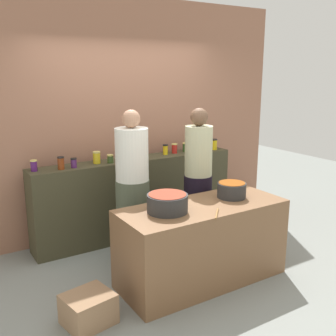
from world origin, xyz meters
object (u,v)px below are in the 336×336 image
at_px(cook_in_cap, 198,188).
at_px(preserve_jar_1, 61,163).
at_px(preserve_jar_3, 97,157).
at_px(preserve_jar_7, 165,149).
at_px(preserve_jar_4, 110,159).
at_px(cooking_pot_left, 167,203).
at_px(preserve_jar_9, 186,147).
at_px(cooking_pot_center, 232,190).
at_px(preserve_jar_10, 214,144).
at_px(wooden_spoon, 217,214).
at_px(cook_with_tongs, 133,194).
at_px(preserve_jar_2, 74,163).
at_px(preserve_jar_0, 34,166).
at_px(preserve_jar_8, 174,148).
at_px(preserve_jar_5, 132,155).
at_px(preserve_jar_6, 141,153).
at_px(bread_crate, 88,309).

bearing_deg(cook_in_cap, preserve_jar_1, 151.24).
height_order(preserve_jar_3, preserve_jar_7, preserve_jar_3).
distance_m(preserve_jar_4, cooking_pot_left, 1.33).
xyz_separation_m(preserve_jar_9, cooking_pot_center, (-0.37, -1.39, -0.19)).
xyz_separation_m(preserve_jar_9, preserve_jar_10, (0.41, -0.09, 0.01)).
relative_size(wooden_spoon, cook_with_tongs, 0.15).
relative_size(preserve_jar_2, cook_with_tongs, 0.07).
relative_size(preserve_jar_0, cook_with_tongs, 0.07).
relative_size(preserve_jar_7, preserve_jar_8, 1.03).
xyz_separation_m(preserve_jar_2, cooking_pot_left, (0.44, -1.32, -0.18)).
xyz_separation_m(preserve_jar_5, cook_with_tongs, (-0.27, -0.55, -0.31)).
relative_size(preserve_jar_6, preserve_jar_9, 1.11).
distance_m(preserve_jar_4, cooking_pot_center, 1.53).
xyz_separation_m(preserve_jar_7, cook_in_cap, (-0.06, -0.82, -0.31)).
bearing_deg(preserve_jar_1, preserve_jar_9, 3.25).
distance_m(preserve_jar_8, preserve_jar_10, 0.61).
distance_m(preserve_jar_1, cook_in_cap, 1.58).
bearing_deg(preserve_jar_0, preserve_jar_10, -1.73).
distance_m(preserve_jar_5, cook_in_cap, 0.94).
height_order(preserve_jar_5, preserve_jar_8, preserve_jar_8).
xyz_separation_m(preserve_jar_2, cooking_pot_center, (1.24, -1.30, -0.19)).
height_order(preserve_jar_7, cooking_pot_left, preserve_jar_7).
distance_m(preserve_jar_7, cook_with_tongs, 1.07).
height_order(cooking_pot_center, cook_in_cap, cook_in_cap).
bearing_deg(preserve_jar_2, preserve_jar_4, 0.82).
bearing_deg(wooden_spoon, cook_in_cap, 64.09).
bearing_deg(preserve_jar_8, preserve_jar_5, -173.30).
height_order(preserve_jar_0, preserve_jar_6, preserve_jar_6).
bearing_deg(preserve_jar_2, cook_in_cap, -31.82).
distance_m(preserve_jar_2, preserve_jar_7, 1.27).
bearing_deg(preserve_jar_6, preserve_jar_0, 179.40).
distance_m(preserve_jar_1, preserve_jar_4, 0.60).
bearing_deg(preserve_jar_4, preserve_jar_10, -0.17).
bearing_deg(preserve_jar_0, cook_with_tongs, -35.07).
height_order(cooking_pot_left, wooden_spoon, cooking_pot_left).
distance_m(preserve_jar_10, wooden_spoon, 2.07).
height_order(cooking_pot_left, cook_in_cap, cook_in_cap).
bearing_deg(preserve_jar_3, preserve_jar_2, -168.45).
relative_size(preserve_jar_7, preserve_jar_9, 1.11).
xyz_separation_m(preserve_jar_2, preserve_jar_5, (0.74, 0.00, 0.01)).
relative_size(preserve_jar_1, preserve_jar_6, 1.08).
xyz_separation_m(preserve_jar_1, wooden_spoon, (0.93, -1.62, -0.28)).
relative_size(preserve_jar_6, cook_in_cap, 0.08).
relative_size(preserve_jar_4, wooden_spoon, 0.38).
bearing_deg(cook_in_cap, preserve_jar_4, 134.87).
distance_m(preserve_jar_4, cook_in_cap, 1.11).
xyz_separation_m(preserve_jar_7, preserve_jar_9, (0.34, 0.02, -0.01)).
height_order(preserve_jar_10, cooking_pot_left, preserve_jar_10).
bearing_deg(cooking_pot_center, cooking_pot_left, -178.65).
distance_m(cooking_pot_left, bread_crate, 1.15).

